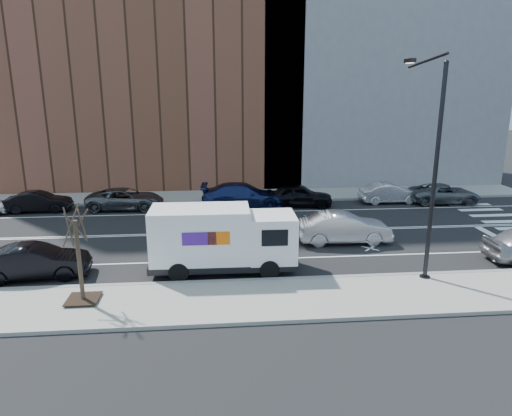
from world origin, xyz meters
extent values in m
plane|color=black|center=(0.00, 0.00, 0.00)|extent=(120.00, 120.00, 0.00)
cube|color=gray|center=(0.00, -8.80, 0.07)|extent=(44.00, 3.60, 0.15)
cube|color=gray|center=(0.00, 8.80, 0.07)|extent=(44.00, 3.60, 0.15)
cube|color=gray|center=(0.00, -7.00, 0.08)|extent=(44.00, 0.25, 0.17)
cube|color=gray|center=(0.00, 7.00, 0.08)|extent=(44.00, 0.25, 0.17)
cube|color=brown|center=(-8.00, 15.60, 11.00)|extent=(26.00, 10.00, 22.00)
cube|color=slate|center=(12.00, 15.60, 13.00)|extent=(20.00, 10.00, 26.00)
cylinder|color=black|center=(7.00, -7.40, 4.50)|extent=(0.18, 0.18, 9.00)
cylinder|color=black|center=(7.00, -7.40, 0.10)|extent=(0.44, 0.44, 0.20)
sphere|color=black|center=(7.00, -7.40, 8.95)|extent=(0.20, 0.20, 0.20)
cylinder|color=black|center=(7.00, -5.70, 9.10)|extent=(0.11, 3.49, 0.48)
cube|color=black|center=(7.00, -4.00, 9.20)|extent=(0.25, 0.80, 0.18)
cube|color=#FFF2CC|center=(7.00, -4.00, 9.10)|extent=(0.18, 0.55, 0.03)
cube|color=black|center=(-7.00, -8.40, 0.23)|extent=(1.20, 1.20, 0.04)
cylinder|color=#382B1E|center=(-7.00, -8.40, 1.75)|extent=(0.16, 0.16, 3.20)
cylinder|color=#382B1E|center=(-6.75, -8.40, 3.15)|extent=(0.06, 0.80, 1.44)
cylinder|color=#382B1E|center=(-6.92, -8.16, 3.15)|extent=(0.81, 0.31, 1.19)
cylinder|color=#382B1E|center=(-7.20, -8.25, 3.15)|extent=(0.58, 0.76, 1.50)
cylinder|color=#382B1E|center=(-7.20, -8.55, 3.15)|extent=(0.47, 0.61, 1.37)
cylinder|color=#382B1E|center=(-6.92, -8.64, 3.15)|extent=(0.72, 0.29, 1.13)
cube|color=black|center=(-1.66, -5.60, 0.46)|extent=(6.37, 2.24, 0.31)
cube|color=white|center=(0.59, -5.63, 1.59)|extent=(2.08, 2.23, 2.05)
cube|color=black|center=(1.63, -5.65, 1.89)|extent=(0.09, 1.89, 0.97)
cube|color=black|center=(0.57, -6.75, 1.89)|extent=(1.13, 0.06, 0.72)
cube|color=black|center=(0.61, -4.52, 1.89)|extent=(1.13, 0.06, 0.72)
cube|color=black|center=(1.59, -5.65, 0.56)|extent=(0.18, 2.05, 0.36)
cube|color=white|center=(-2.58, -5.59, 1.79)|extent=(4.33, 2.31, 2.35)
cube|color=#47198C|center=(-2.60, -6.73, 1.94)|extent=(1.43, 0.04, 0.56)
cube|color=orange|center=(-1.78, -6.74, 1.94)|extent=(0.92, 0.03, 0.56)
cube|color=#47198C|center=(-2.56, -4.44, 1.94)|extent=(1.43, 0.04, 0.56)
cube|color=orange|center=(-1.75, -4.45, 1.94)|extent=(0.92, 0.03, 0.56)
cylinder|color=black|center=(0.37, -6.65, 0.43)|extent=(0.86, 0.30, 0.86)
cylinder|color=black|center=(0.40, -4.61, 0.43)|extent=(0.86, 0.30, 0.86)
cylinder|color=black|center=(-3.52, -6.60, 0.43)|extent=(0.86, 0.30, 0.86)
cylinder|color=black|center=(-3.49, -4.55, 0.43)|extent=(0.86, 0.30, 0.86)
imported|color=black|center=(-13.60, 5.71, 0.68)|extent=(4.18, 1.62, 1.36)
imported|color=#4F5357|center=(-8.00, 5.90, 0.71)|extent=(5.19, 2.55, 1.42)
imported|color=#16214F|center=(0.00, 5.76, 0.83)|extent=(5.81, 2.58, 1.66)
imported|color=black|center=(3.90, 5.55, 0.78)|extent=(4.74, 2.32, 1.55)
imported|color=silver|center=(10.54, 5.98, 0.70)|extent=(4.29, 1.57, 1.40)
imported|color=#56595E|center=(14.40, 5.56, 0.69)|extent=(5.12, 2.63, 1.38)
imported|color=silver|center=(4.88, -2.21, 0.81)|extent=(4.95, 1.79, 1.62)
imported|color=black|center=(-9.71, -5.63, 0.74)|extent=(4.65, 2.07, 1.48)
camera|label=1|loc=(-1.86, -24.85, 8.03)|focal=32.00mm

